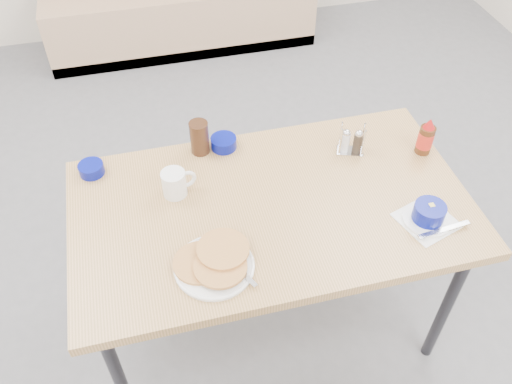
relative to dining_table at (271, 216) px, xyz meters
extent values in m
plane|color=slate|center=(0.00, -0.25, -0.70)|extent=(6.00, 6.00, 0.00)
cube|color=tan|center=(0.00, 2.47, -0.47)|extent=(1.90, 0.55, 0.45)
cube|color=#2D2D33|center=(0.00, 2.47, -0.66)|extent=(1.90, 0.55, 0.08)
cube|color=tan|center=(0.00, 0.00, 0.04)|extent=(1.40, 0.80, 0.04)
cylinder|color=#2D2D33|center=(-0.62, -0.32, -0.34)|extent=(0.04, 0.04, 0.72)
cylinder|color=#2D2D33|center=(0.62, -0.32, -0.34)|extent=(0.04, 0.04, 0.72)
cylinder|color=#2D2D33|center=(-0.62, 0.32, -0.34)|extent=(0.04, 0.04, 0.72)
cylinder|color=#2D2D33|center=(0.62, 0.32, -0.34)|extent=(0.04, 0.04, 0.72)
cylinder|color=white|center=(-0.25, -0.22, 0.07)|extent=(0.25, 0.25, 0.01)
cylinder|color=tan|center=(-0.29, -0.20, 0.08)|extent=(0.17, 0.17, 0.01)
cylinder|color=tan|center=(-0.23, -0.24, 0.09)|extent=(0.17, 0.17, 0.01)
cylinder|color=tan|center=(-0.21, -0.19, 0.10)|extent=(0.17, 0.17, 0.01)
cube|color=silver|center=(-0.16, -0.28, 0.08)|extent=(0.06, 0.11, 0.00)
cylinder|color=white|center=(-0.32, 0.14, 0.11)|extent=(0.09, 0.09, 0.10)
cylinder|color=black|center=(-0.32, 0.14, 0.16)|extent=(0.07, 0.07, 0.00)
torus|color=white|center=(-0.27, 0.15, 0.11)|extent=(0.07, 0.03, 0.07)
cube|color=white|center=(0.49, -0.20, 0.06)|extent=(0.22, 0.22, 0.00)
cylinder|color=white|center=(0.49, -0.20, 0.07)|extent=(0.17, 0.17, 0.01)
cylinder|color=#050D78|center=(0.49, -0.20, 0.11)|extent=(0.11, 0.11, 0.06)
cylinder|color=white|center=(0.49, -0.20, 0.13)|extent=(0.10, 0.10, 0.01)
cube|color=#F4DB60|center=(0.50, -0.20, 0.13)|extent=(0.02, 0.02, 0.01)
cube|color=silver|center=(0.52, -0.27, 0.08)|extent=(0.20, 0.04, 0.00)
cylinder|color=#050D78|center=(-0.60, 0.32, 0.08)|extent=(0.09, 0.09, 0.04)
cylinder|color=#050D78|center=(-0.10, 0.34, 0.08)|extent=(0.10, 0.10, 0.05)
cylinder|color=#341D10|center=(-0.19, 0.34, 0.13)|extent=(0.07, 0.07, 0.14)
cube|color=silver|center=(0.37, 0.20, 0.06)|extent=(0.12, 0.09, 0.00)
cylinder|color=silver|center=(0.32, 0.19, 0.13)|extent=(0.01, 0.01, 0.12)
cylinder|color=silver|center=(0.40, 0.16, 0.13)|extent=(0.01, 0.01, 0.12)
cylinder|color=silver|center=(0.34, 0.23, 0.13)|extent=(0.01, 0.01, 0.12)
cylinder|color=silver|center=(0.42, 0.20, 0.13)|extent=(0.01, 0.01, 0.12)
cylinder|color=silver|center=(0.35, 0.20, 0.11)|extent=(0.03, 0.03, 0.08)
cylinder|color=#3F3326|center=(0.39, 0.19, 0.11)|extent=(0.03, 0.03, 0.08)
cylinder|color=#47230F|center=(0.64, 0.13, 0.12)|extent=(0.06, 0.06, 0.12)
cylinder|color=red|center=(0.64, 0.13, 0.12)|extent=(0.06, 0.06, 0.07)
cone|color=#AF1112|center=(0.64, 0.13, 0.20)|extent=(0.04, 0.04, 0.04)
camera|label=1|loc=(-0.37, -1.24, 1.45)|focal=38.00mm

